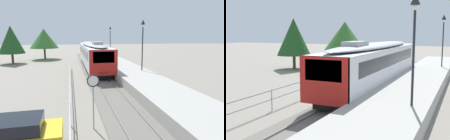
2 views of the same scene
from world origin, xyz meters
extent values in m
plane|color=gray|center=(-3.00, 22.00, 0.00)|extent=(160.00, 160.00, 0.00)
cube|color=#6B665B|center=(0.00, 22.00, 0.03)|extent=(3.20, 60.00, 0.06)
cube|color=slate|center=(-0.72, 22.00, 0.10)|extent=(0.08, 60.00, 0.08)
cube|color=slate|center=(0.72, 22.00, 0.10)|extent=(0.08, 60.00, 0.08)
cube|color=silver|center=(0.00, 30.19, 1.96)|extent=(2.80, 18.29, 2.55)
cube|color=red|center=(0.00, 21.15, 1.96)|extent=(2.80, 0.24, 2.55)
cube|color=black|center=(0.00, 21.07, 2.53)|extent=(2.13, 0.08, 1.12)
cube|color=black|center=(0.00, 30.19, 2.37)|extent=(2.82, 15.36, 0.92)
ellipsoid|color=#9EA0A5|center=(0.00, 30.19, 3.42)|extent=(2.69, 17.56, 0.44)
cube|color=#9EA0A5|center=(0.00, 25.62, 3.70)|extent=(1.10, 2.20, 0.36)
cube|color=#EAE5C6|center=(0.00, 21.08, 0.97)|extent=(1.00, 0.10, 0.20)
cube|color=black|center=(0.00, 23.45, 0.42)|extent=(2.24, 3.20, 0.55)
cube|color=black|center=(0.00, 36.94, 0.42)|extent=(2.24, 3.20, 0.55)
cube|color=#A8A59E|center=(3.25, 22.00, 0.45)|extent=(3.90, 60.00, 0.90)
cylinder|color=#232328|center=(4.35, 22.08, 3.20)|extent=(0.12, 0.12, 4.60)
sphere|color=silver|center=(4.35, 22.08, 5.68)|extent=(0.24, 0.24, 0.24)
cylinder|color=#232328|center=(4.35, 39.35, 3.20)|extent=(0.12, 0.12, 4.60)
pyramid|color=#232328|center=(4.35, 39.35, 6.00)|extent=(0.34, 0.34, 0.50)
sphere|color=silver|center=(4.35, 39.35, 5.68)|extent=(0.24, 0.24, 0.24)
cylinder|color=#9EA0A5|center=(-3.30, 21.00, 0.62)|extent=(0.06, 0.06, 1.25)
cylinder|color=#9EA0A5|center=(-3.30, 30.00, 0.62)|extent=(0.06, 0.06, 1.25)
cylinder|color=brown|center=(-8.05, 42.42, 1.07)|extent=(0.36, 0.36, 2.15)
cone|color=#38702D|center=(-8.05, 42.42, 4.00)|extent=(5.46, 5.46, 3.71)
cylinder|color=brown|center=(-12.52, 37.15, 0.84)|extent=(0.36, 0.36, 1.68)
cone|color=#1E4C1E|center=(-12.52, 37.15, 3.92)|extent=(4.10, 4.10, 4.48)
camera|label=1|loc=(-3.17, 2.16, 4.68)|focal=31.61mm
camera|label=2|loc=(6.67, 8.48, 4.49)|focal=44.77mm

